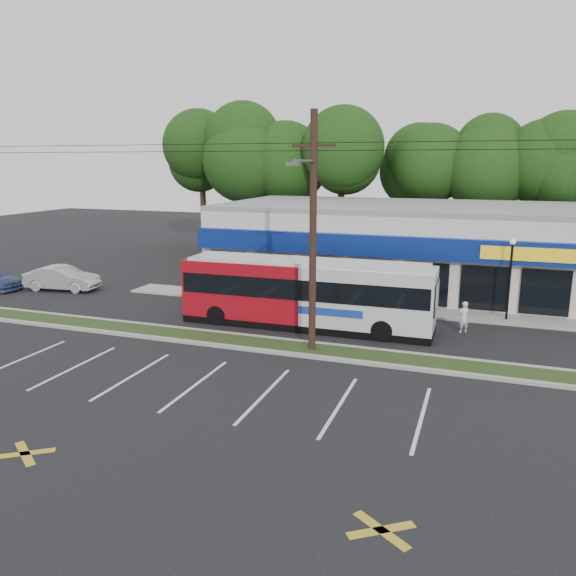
% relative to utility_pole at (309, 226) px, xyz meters
% --- Properties ---
extents(ground, '(120.00, 120.00, 0.00)m').
position_rel_utility_pole_xyz_m(ground, '(-2.83, -0.93, -5.41)').
color(ground, black).
rests_on(ground, ground).
extents(grass_strip, '(40.00, 1.60, 0.12)m').
position_rel_utility_pole_xyz_m(grass_strip, '(-2.83, 0.07, -5.35)').
color(grass_strip, '#273917').
rests_on(grass_strip, ground).
extents(curb_south, '(40.00, 0.25, 0.14)m').
position_rel_utility_pole_xyz_m(curb_south, '(-2.83, -0.78, -5.34)').
color(curb_south, '#9E9E93').
rests_on(curb_south, ground).
extents(curb_north, '(40.00, 0.25, 0.14)m').
position_rel_utility_pole_xyz_m(curb_north, '(-2.83, 0.92, -5.34)').
color(curb_north, '#9E9E93').
rests_on(curb_north, ground).
extents(sidewalk, '(32.00, 2.20, 0.10)m').
position_rel_utility_pole_xyz_m(sidewalk, '(2.17, 8.07, -5.36)').
color(sidewalk, '#9E9E93').
rests_on(sidewalk, ground).
extents(strip_mall, '(25.00, 12.55, 5.30)m').
position_rel_utility_pole_xyz_m(strip_mall, '(2.67, 14.99, -2.76)').
color(strip_mall, silver).
rests_on(strip_mall, ground).
extents(utility_pole, '(50.00, 2.77, 10.00)m').
position_rel_utility_pole_xyz_m(utility_pole, '(0.00, 0.00, 0.00)').
color(utility_pole, black).
rests_on(utility_pole, ground).
extents(lamp_post, '(0.30, 0.30, 4.25)m').
position_rel_utility_pole_xyz_m(lamp_post, '(8.17, 7.87, -2.74)').
color(lamp_post, black).
rests_on(lamp_post, ground).
extents(tree_line, '(46.76, 6.76, 11.83)m').
position_rel_utility_pole_xyz_m(tree_line, '(1.17, 25.07, 3.00)').
color(tree_line, black).
rests_on(tree_line, ground).
extents(metrobus, '(12.40, 2.80, 3.32)m').
position_rel_utility_pole_xyz_m(metrobus, '(-1.20, 3.57, -3.65)').
color(metrobus, '#A00C17').
rests_on(metrobus, ground).
extents(car_dark, '(4.15, 2.34, 1.33)m').
position_rel_utility_pole_xyz_m(car_dark, '(1.22, 4.57, -4.75)').
color(car_dark, black).
rests_on(car_dark, ground).
extents(car_silver, '(4.84, 2.27, 1.54)m').
position_rel_utility_pole_xyz_m(car_silver, '(-18.23, 6.07, -4.65)').
color(car_silver, '#ABAFB3').
rests_on(car_silver, ground).
extents(pedestrian_a, '(0.66, 0.63, 1.53)m').
position_rel_utility_pole_xyz_m(pedestrian_a, '(6.17, 5.07, -4.65)').
color(pedestrian_a, white).
rests_on(pedestrian_a, ground).
extents(pedestrian_b, '(1.08, 0.96, 1.86)m').
position_rel_utility_pole_xyz_m(pedestrian_b, '(1.25, 7.57, -4.48)').
color(pedestrian_b, beige).
rests_on(pedestrian_b, ground).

